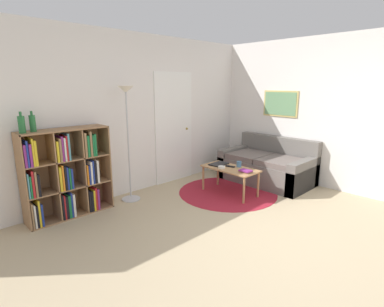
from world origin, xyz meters
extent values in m
plane|color=tan|center=(0.00, 0.00, 0.00)|extent=(14.00, 14.00, 0.00)
cube|color=silver|center=(0.00, 2.82, 1.30)|extent=(7.64, 0.05, 2.60)
cube|color=white|center=(0.67, 2.79, 1.00)|extent=(0.87, 0.02, 2.01)
sphere|color=tan|center=(0.97, 2.76, 0.96)|extent=(0.04, 0.04, 0.04)
cube|color=silver|center=(2.35, 1.40, 1.30)|extent=(0.05, 5.80, 2.60)
cube|color=tan|center=(2.31, 1.58, 1.43)|extent=(0.02, 0.71, 0.49)
cube|color=#669366|center=(2.30, 1.58, 1.43)|extent=(0.01, 0.65, 0.43)
cylinder|color=maroon|center=(0.87, 1.64, 0.00)|extent=(1.65, 1.65, 0.01)
cube|color=#936B47|center=(-1.97, 2.61, 0.61)|extent=(0.02, 0.34, 1.22)
cube|color=#936B47|center=(-0.84, 2.61, 0.61)|extent=(0.02, 0.34, 1.22)
cube|color=#936B47|center=(-1.41, 2.61, 1.21)|extent=(1.15, 0.34, 0.02)
cube|color=#936B47|center=(-1.41, 2.61, 0.01)|extent=(1.15, 0.34, 0.02)
cube|color=#936B47|center=(-1.41, 2.77, 0.61)|extent=(1.15, 0.02, 1.22)
cube|color=#936B47|center=(-1.59, 2.61, 0.61)|extent=(0.02, 0.32, 1.19)
cube|color=#936B47|center=(-1.22, 2.61, 0.61)|extent=(0.02, 0.32, 1.19)
cube|color=#936B47|center=(-1.41, 2.61, 0.41)|extent=(1.11, 0.32, 0.02)
cube|color=#936B47|center=(-1.41, 2.61, 0.81)|extent=(1.11, 0.32, 0.02)
cube|color=olive|center=(-1.94, 2.57, 0.19)|extent=(0.02, 0.25, 0.34)
cube|color=silver|center=(-1.91, 2.58, 0.17)|extent=(0.02, 0.27, 0.30)
cube|color=black|center=(-1.88, 2.56, 0.16)|extent=(0.02, 0.23, 0.29)
cube|color=gold|center=(-1.86, 2.55, 0.19)|extent=(0.02, 0.22, 0.35)
cube|color=navy|center=(-1.83, 2.57, 0.17)|extent=(0.02, 0.24, 0.30)
cube|color=black|center=(-1.56, 2.57, 0.19)|extent=(0.02, 0.24, 0.34)
cube|color=#B21E23|center=(-1.54, 2.55, 0.19)|extent=(0.02, 0.21, 0.33)
cube|color=black|center=(-1.51, 2.57, 0.17)|extent=(0.03, 0.26, 0.31)
cube|color=#196B38|center=(-1.47, 2.58, 0.18)|extent=(0.03, 0.27, 0.32)
cube|color=navy|center=(-1.45, 2.58, 0.19)|extent=(0.02, 0.27, 0.35)
cube|color=silver|center=(-1.41, 2.58, 0.18)|extent=(0.03, 0.26, 0.32)
cube|color=black|center=(-1.19, 2.57, 0.17)|extent=(0.03, 0.26, 0.30)
cube|color=black|center=(-1.16, 2.55, 0.16)|extent=(0.03, 0.21, 0.29)
cube|color=gold|center=(-1.12, 2.56, 0.17)|extent=(0.03, 0.23, 0.31)
cube|color=#B21E23|center=(-1.09, 2.57, 0.18)|extent=(0.03, 0.25, 0.33)
cube|color=#7F287A|center=(-1.06, 2.58, 0.17)|extent=(0.03, 0.26, 0.31)
cube|color=teal|center=(-1.94, 2.55, 0.58)|extent=(0.02, 0.20, 0.32)
cube|color=#196B38|center=(-1.92, 2.56, 0.56)|extent=(0.02, 0.24, 0.28)
cube|color=#B21E23|center=(-1.89, 2.54, 0.59)|extent=(0.03, 0.19, 0.34)
cube|color=olive|center=(-1.86, 2.57, 0.59)|extent=(0.02, 0.24, 0.33)
cube|color=black|center=(-1.83, 2.55, 0.57)|extent=(0.03, 0.21, 0.29)
cube|color=gold|center=(-1.56, 2.56, 0.59)|extent=(0.03, 0.22, 0.33)
cube|color=orange|center=(-1.52, 2.56, 0.60)|extent=(0.02, 0.22, 0.35)
cube|color=black|center=(-1.49, 2.56, 0.59)|extent=(0.03, 0.23, 0.33)
cube|color=navy|center=(-1.47, 2.54, 0.58)|extent=(0.02, 0.19, 0.31)
cube|color=#196B38|center=(-1.44, 2.58, 0.57)|extent=(0.02, 0.26, 0.29)
cube|color=navy|center=(-1.41, 2.56, 0.56)|extent=(0.02, 0.23, 0.28)
cube|color=orange|center=(-1.19, 2.57, 0.56)|extent=(0.02, 0.25, 0.28)
cube|color=navy|center=(-1.16, 2.54, 0.56)|extent=(0.02, 0.19, 0.28)
cube|color=silver|center=(-1.13, 2.56, 0.58)|extent=(0.03, 0.23, 0.32)
cube|color=navy|center=(-1.11, 2.55, 0.59)|extent=(0.02, 0.20, 0.33)
cube|color=black|center=(-1.07, 2.56, 0.58)|extent=(0.03, 0.23, 0.31)
cube|color=silver|center=(-1.04, 2.58, 0.58)|extent=(0.03, 0.26, 0.32)
cube|color=#7F287A|center=(-1.94, 2.55, 0.96)|extent=(0.03, 0.20, 0.28)
cube|color=navy|center=(-1.91, 2.54, 0.98)|extent=(0.02, 0.19, 0.32)
cube|color=#7F287A|center=(-1.88, 2.58, 0.96)|extent=(0.03, 0.26, 0.28)
cube|color=gold|center=(-1.85, 2.58, 0.99)|extent=(0.02, 0.27, 0.35)
cube|color=gold|center=(-1.82, 2.55, 0.98)|extent=(0.03, 0.21, 0.32)
cube|color=gold|center=(-1.56, 2.57, 0.95)|extent=(0.03, 0.25, 0.27)
cube|color=olive|center=(-1.52, 2.57, 0.97)|extent=(0.03, 0.24, 0.30)
cube|color=#7F287A|center=(-1.49, 2.58, 0.98)|extent=(0.02, 0.26, 0.33)
cube|color=silver|center=(-1.46, 2.57, 0.97)|extent=(0.02, 0.25, 0.31)
cube|color=#B21E23|center=(-1.44, 2.55, 0.98)|extent=(0.02, 0.21, 0.33)
cube|color=teal|center=(-1.41, 2.57, 0.99)|extent=(0.02, 0.24, 0.35)
cube|color=olive|center=(-1.19, 2.55, 0.99)|extent=(0.03, 0.20, 0.34)
cube|color=#196B38|center=(-1.15, 2.55, 0.97)|extent=(0.03, 0.21, 0.30)
cube|color=olive|center=(-1.11, 2.55, 0.99)|extent=(0.03, 0.21, 0.35)
cube|color=#196B38|center=(-1.08, 2.57, 0.97)|extent=(0.02, 0.25, 0.30)
cube|color=#196B38|center=(-1.05, 2.56, 0.97)|extent=(0.03, 0.22, 0.31)
cylinder|color=#B7B7BC|center=(-0.49, 2.52, 0.01)|extent=(0.29, 0.29, 0.01)
cylinder|color=#B7B7BC|center=(-0.49, 2.52, 0.89)|extent=(0.02, 0.02, 1.67)
cone|color=white|center=(-0.49, 2.52, 1.72)|extent=(0.25, 0.25, 0.10)
cube|color=#66605B|center=(1.83, 1.52, 0.21)|extent=(0.93, 1.62, 0.41)
cube|color=#66605B|center=(2.22, 1.52, 0.41)|extent=(0.16, 1.62, 0.82)
cube|color=#66605B|center=(1.83, 0.79, 0.28)|extent=(0.93, 0.16, 0.55)
cube|color=#66605B|center=(1.83, 2.25, 0.28)|extent=(0.93, 0.16, 0.55)
cube|color=#675B56|center=(1.75, 1.19, 0.46)|extent=(0.73, 0.63, 0.10)
cube|color=#675B56|center=(1.75, 1.84, 0.46)|extent=(0.73, 0.63, 0.10)
cube|color=#AD7F51|center=(0.86, 1.60, 0.43)|extent=(0.47, 0.94, 0.02)
cylinder|color=#AD7F51|center=(0.67, 1.17, 0.21)|extent=(0.04, 0.04, 0.42)
cylinder|color=#AD7F51|center=(0.67, 2.03, 0.21)|extent=(0.04, 0.04, 0.42)
cylinder|color=#AD7F51|center=(1.06, 1.17, 0.21)|extent=(0.04, 0.04, 0.42)
cylinder|color=#AD7F51|center=(1.06, 2.03, 0.21)|extent=(0.04, 0.04, 0.42)
cube|color=black|center=(0.88, 1.86, 0.46)|extent=(0.34, 0.24, 0.02)
cylinder|color=silver|center=(0.74, 1.68, 0.46)|extent=(0.12, 0.12, 0.04)
cube|color=olive|center=(0.84, 1.27, 0.46)|extent=(0.13, 0.18, 0.02)
cube|color=#7F287A|center=(0.83, 1.26, 0.48)|extent=(0.13, 0.18, 0.02)
cylinder|color=teal|center=(1.01, 1.53, 0.49)|extent=(0.08, 0.08, 0.09)
cube|color=black|center=(0.90, 1.63, 0.46)|extent=(0.08, 0.16, 0.02)
cylinder|color=#236633|center=(-1.90, 2.58, 1.33)|extent=(0.08, 0.08, 0.21)
cylinder|color=#236633|center=(-1.90, 2.58, 1.45)|extent=(0.03, 0.03, 0.05)
cylinder|color=#236633|center=(-1.77, 2.63, 1.32)|extent=(0.07, 0.07, 0.20)
cylinder|color=#236633|center=(-1.77, 2.63, 1.45)|extent=(0.03, 0.03, 0.05)
camera|label=1|loc=(-2.90, -1.40, 1.80)|focal=28.00mm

